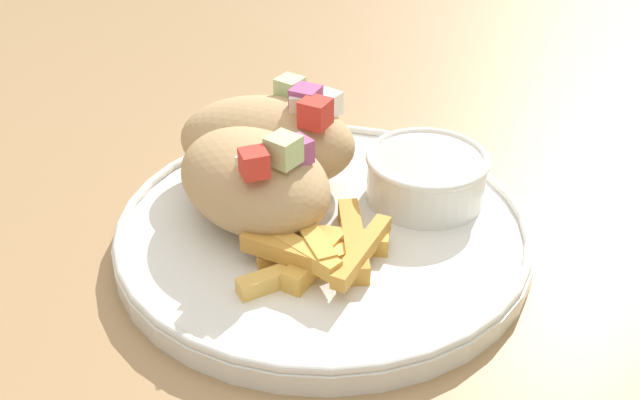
# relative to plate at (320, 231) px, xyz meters

# --- Properties ---
(table) EXTENTS (1.57, 1.57, 0.73)m
(table) POSITION_rel_plate_xyz_m (-0.03, 0.00, -0.06)
(table) COLOR #9E7A51
(table) RESTS_ON ground_plane
(plate) EXTENTS (0.27, 0.27, 0.02)m
(plate) POSITION_rel_plate_xyz_m (0.00, 0.00, 0.00)
(plate) COLOR white
(plate) RESTS_ON table
(pita_sandwich_near) EXTENTS (0.12, 0.10, 0.07)m
(pita_sandwich_near) POSITION_rel_plate_xyz_m (-0.03, -0.03, 0.03)
(pita_sandwich_near) COLOR tan
(pita_sandwich_near) RESTS_ON plate
(pita_sandwich_far) EXTENTS (0.14, 0.14, 0.07)m
(pita_sandwich_far) POSITION_rel_plate_xyz_m (-0.07, 0.01, 0.04)
(pita_sandwich_far) COLOR tan
(pita_sandwich_far) RESTS_ON plate
(fries_pile) EXTENTS (0.09, 0.11, 0.02)m
(fries_pile) POSITION_rel_plate_xyz_m (0.03, -0.02, 0.01)
(fries_pile) COLOR gold
(fries_pile) RESTS_ON plate
(sauce_ramekin) EXTENTS (0.08, 0.08, 0.03)m
(sauce_ramekin) POSITION_rel_plate_xyz_m (0.01, 0.08, 0.02)
(sauce_ramekin) COLOR white
(sauce_ramekin) RESTS_ON plate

